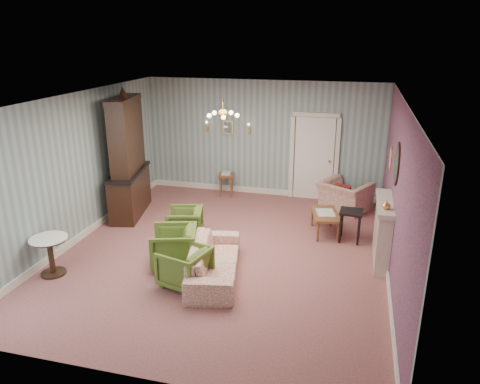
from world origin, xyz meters
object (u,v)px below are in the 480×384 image
(wingback_chair, at_px, (345,191))
(dresser, at_px, (127,154))
(fireplace, at_px, (383,231))
(olive_chair_b, at_px, (174,245))
(olive_chair_a, at_px, (185,265))
(side_table_black, at_px, (350,226))
(sofa_chintz, at_px, (214,255))
(olive_chair_c, at_px, (185,222))
(coffee_table, at_px, (325,223))
(pedestal_table, at_px, (51,256))

(wingback_chair, xyz_separation_m, dresser, (-4.76, -1.46, 0.95))
(wingback_chair, bearing_deg, fireplace, 137.25)
(olive_chair_b, bearing_deg, olive_chair_a, 19.35)
(side_table_black, bearing_deg, wingback_chair, 95.74)
(olive_chair_b, height_order, fireplace, fireplace)
(sofa_chintz, bearing_deg, side_table_black, -59.24)
(side_table_black, bearing_deg, olive_chair_c, -168.16)
(olive_chair_b, height_order, olive_chair_c, olive_chair_b)
(fireplace, distance_m, coffee_table, 1.48)
(olive_chair_a, height_order, side_table_black, olive_chair_a)
(olive_chair_b, height_order, sofa_chintz, olive_chair_b)
(olive_chair_a, xyz_separation_m, wingback_chair, (2.41, 4.15, 0.10))
(wingback_chair, relative_size, pedestal_table, 1.53)
(sofa_chintz, relative_size, pedestal_table, 2.87)
(olive_chair_a, bearing_deg, pedestal_table, -69.04)
(olive_chair_b, bearing_deg, sofa_chintz, 60.45)
(wingback_chair, bearing_deg, dresser, 47.29)
(olive_chair_c, bearing_deg, fireplace, 75.50)
(dresser, bearing_deg, olive_chair_a, -60.52)
(dresser, bearing_deg, olive_chair_c, -41.05)
(olive_chair_a, xyz_separation_m, olive_chair_c, (-0.66, 1.73, -0.02))
(coffee_table, height_order, side_table_black, side_table_black)
(olive_chair_a, height_order, olive_chair_c, olive_chair_a)
(coffee_table, bearing_deg, dresser, 179.62)
(olive_chair_a, xyz_separation_m, olive_chair_b, (-0.43, 0.58, 0.03))
(wingback_chair, height_order, side_table_black, wingback_chair)
(dresser, bearing_deg, side_table_black, -14.84)
(dresser, height_order, pedestal_table, dresser)
(olive_chair_b, height_order, wingback_chair, wingback_chair)
(olive_chair_b, bearing_deg, wingback_chair, 124.67)
(fireplace, bearing_deg, olive_chair_c, 179.61)
(pedestal_table, bearing_deg, sofa_chintz, 13.21)
(wingback_chair, height_order, dresser, dresser)
(dresser, bearing_deg, coffee_table, -12.10)
(pedestal_table, bearing_deg, coffee_table, 33.18)
(coffee_table, distance_m, side_table_black, 0.57)
(coffee_table, distance_m, pedestal_table, 5.29)
(olive_chair_c, bearing_deg, side_table_black, 87.73)
(olive_chair_a, height_order, olive_chair_b, olive_chair_b)
(olive_chair_a, xyz_separation_m, coffee_table, (2.08, 2.65, -0.13))
(wingback_chair, relative_size, side_table_black, 1.63)
(side_table_black, bearing_deg, coffee_table, 154.94)
(olive_chair_c, bearing_deg, olive_chair_b, -2.62)
(fireplace, bearing_deg, pedestal_table, -160.53)
(fireplace, relative_size, coffee_table, 1.53)
(side_table_black, bearing_deg, sofa_chintz, -137.64)
(sofa_chintz, bearing_deg, wingback_chair, -40.12)
(coffee_table, bearing_deg, olive_chair_c, -161.41)
(olive_chair_c, bearing_deg, wingback_chair, 114.01)
(sofa_chintz, relative_size, fireplace, 1.42)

